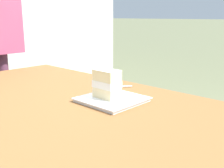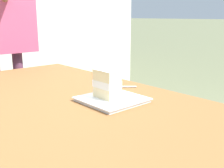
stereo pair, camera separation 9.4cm
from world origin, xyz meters
The scene contains 5 objects.
patio_table centered at (0.00, 0.00, 0.68)m, with size 1.62×1.04×0.77m.
dessert_plate centered at (-0.14, -0.21, 0.78)m, with size 0.23×0.23×0.02m.
cake_slice centered at (-0.12, -0.19, 0.84)m, with size 0.11×0.07×0.12m.
dessert_fork centered at (0.02, -0.37, 0.77)m, with size 0.12×0.14×0.01m.
diner_person centered at (1.13, -0.27, 1.11)m, with size 0.60×0.46×1.66m.
Camera 2 is at (-0.94, 0.51, 1.11)m, focal length 44.40 mm.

